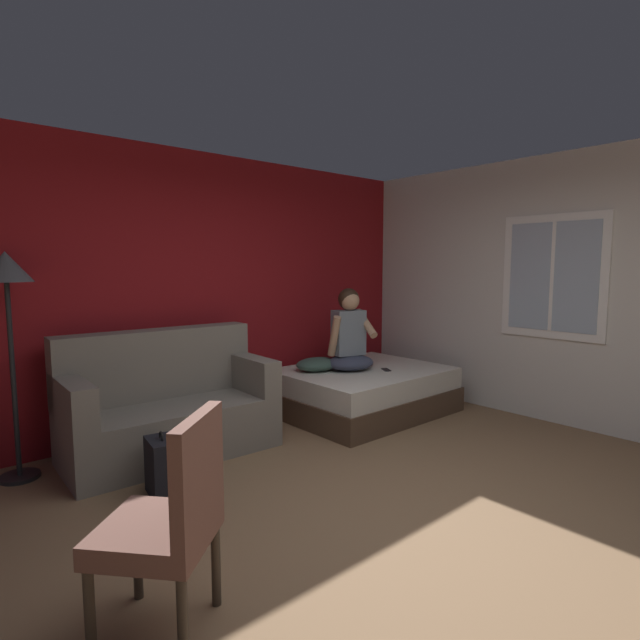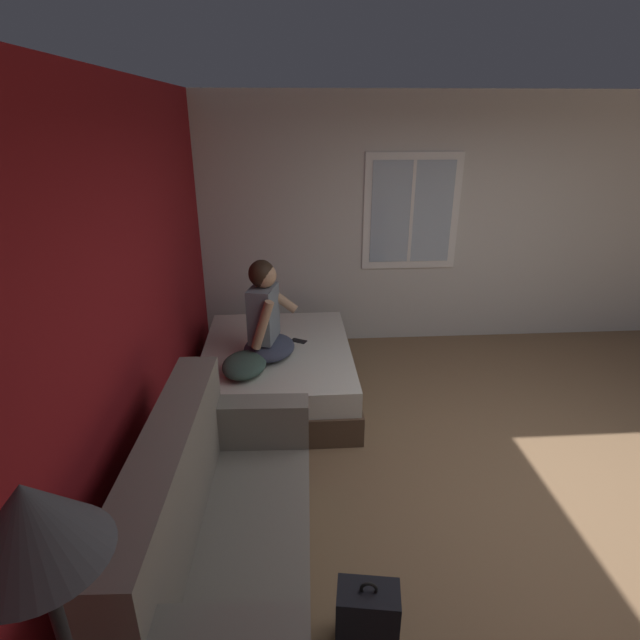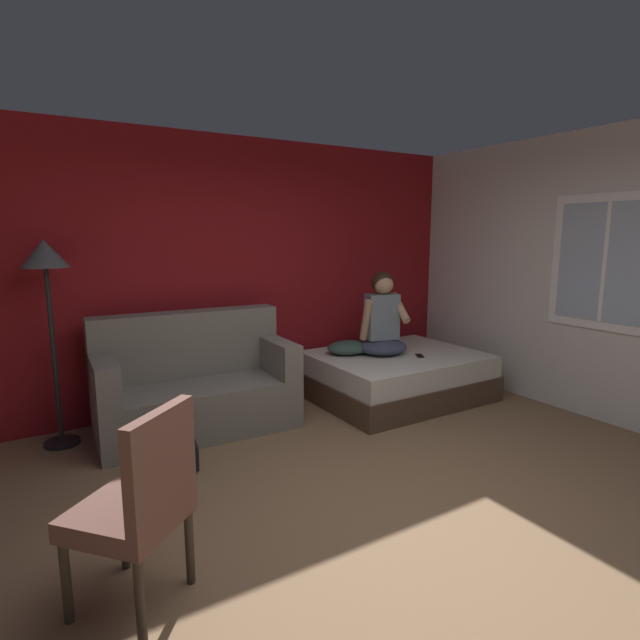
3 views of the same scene
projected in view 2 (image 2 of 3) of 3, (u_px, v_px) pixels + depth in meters
The scene contains 10 objects.
ground_plane at pixel (549, 505), 3.41m from camera, with size 40.00×40.00×0.00m, color brown.
wall_back_accent at pixel (104, 337), 2.72m from camera, with size 10.58×0.16×2.70m, color maroon.
wall_side_with_window at pixel (444, 222), 5.53m from camera, with size 0.19×6.75×2.70m.
bed at pixel (278, 371), 4.67m from camera, with size 1.76×1.39×0.48m.
couch at pixel (220, 537), 2.65m from camera, with size 1.73×0.89×1.04m.
person_seated at pixel (266, 319), 4.30m from camera, with size 0.61×0.55×0.88m.
backpack at pixel (367, 620), 2.43m from camera, with size 0.27×0.32×0.46m.
throw_pillow at pixel (244, 365), 4.13m from camera, with size 0.48×0.36×0.14m, color #385147.
cell_phone at pixel (299, 341), 4.71m from camera, with size 0.07×0.14×0.01m, color black.
floor_lamp at pixel (44, 571), 1.24m from camera, with size 0.36×0.36×1.70m.
Camera 2 is at (-2.54, 1.75, 2.48)m, focal length 28.00 mm.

